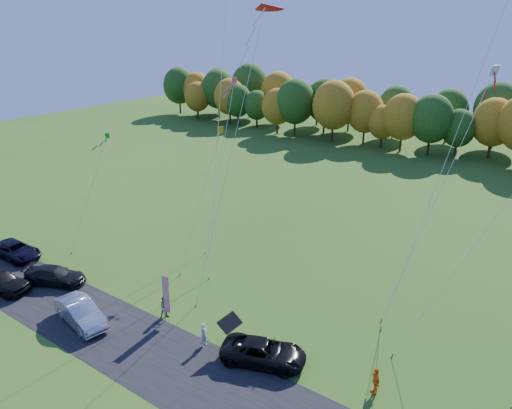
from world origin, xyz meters
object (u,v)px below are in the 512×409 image
Objects in this scene: person_east at (375,381)px; silver_sedan at (80,313)px; feather_flag at (165,294)px; black_suv at (264,352)px.

silver_sedan is at bearing -115.58° from person_east.
person_east is (18.91, 5.43, 0.00)m from silver_sedan.
black_suv is at bearing 3.27° from feather_flag.
black_suv is 7.90m from feather_flag.
person_east is at bearing -63.66° from silver_sedan.
feather_flag reaches higher than person_east.
black_suv is 13.02m from silver_sedan.
feather_flag reaches higher than silver_sedan.
silver_sedan is 1.35× the size of feather_flag.
black_suv is 6.67m from person_east.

